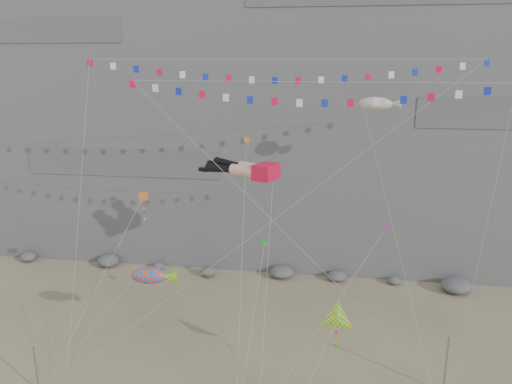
% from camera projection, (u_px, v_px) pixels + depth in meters
% --- Properties ---
extents(ground, '(120.00, 120.00, 0.00)m').
position_uv_depth(ground, '(259.00, 369.00, 38.34)').
color(ground, tan).
rests_on(ground, ground).
extents(cliff, '(80.00, 28.00, 50.00)m').
position_uv_depth(cliff, '(296.00, 43.00, 62.51)').
color(cliff, slate).
rests_on(cliff, ground).
extents(talus_boulders, '(60.00, 3.00, 1.20)m').
position_uv_depth(talus_boulders, '(281.00, 272.00, 54.43)').
color(talus_boulders, slate).
rests_on(talus_boulders, ground).
extents(anchor_pole_left, '(0.12, 0.12, 3.62)m').
position_uv_depth(anchor_pole_left, '(36.00, 369.00, 35.35)').
color(anchor_pole_left, gray).
rests_on(anchor_pole_left, ground).
extents(anchor_pole_right, '(0.12, 0.12, 4.34)m').
position_uv_depth(anchor_pole_right, '(446.00, 365.00, 35.19)').
color(anchor_pole_right, gray).
rests_on(anchor_pole_right, ground).
extents(legs_kite, '(7.69, 17.86, 20.24)m').
position_uv_depth(legs_kite, '(246.00, 169.00, 42.22)').
color(legs_kite, red).
rests_on(legs_kite, ground).
extents(flag_banner_upper, '(31.83, 13.46, 29.80)m').
position_uv_depth(flag_banner_upper, '(286.00, 60.00, 40.20)').
color(flag_banner_upper, red).
rests_on(flag_banner_upper, ground).
extents(flag_banner_lower, '(26.68, 4.31, 24.33)m').
position_uv_depth(flag_banner_lower, '(313.00, 82.00, 34.77)').
color(flag_banner_lower, red).
rests_on(flag_banner_lower, ground).
extents(harlequin_kite, '(5.72, 9.41, 15.75)m').
position_uv_depth(harlequin_kite, '(143.00, 198.00, 40.27)').
color(harlequin_kite, red).
rests_on(harlequin_kite, ground).
extents(fish_windsock, '(8.63, 5.04, 10.34)m').
position_uv_depth(fish_windsock, '(149.00, 276.00, 38.43)').
color(fish_windsock, '#F33D0C').
rests_on(fish_windsock, ground).
extents(delta_kite, '(4.63, 6.01, 8.85)m').
position_uv_depth(delta_kite, '(337.00, 320.00, 33.52)').
color(delta_kite, yellow).
rests_on(delta_kite, ground).
extents(blimp_windsock, '(6.29, 15.23, 24.23)m').
position_uv_depth(blimp_windsock, '(376.00, 104.00, 43.17)').
color(blimp_windsock, beige).
rests_on(blimp_windsock, ground).
extents(small_kite_a, '(2.01, 13.94, 21.36)m').
position_uv_depth(small_kite_a, '(246.00, 146.00, 41.02)').
color(small_kite_a, orange).
rests_on(small_kite_a, ground).
extents(small_kite_b, '(8.98, 10.45, 16.43)m').
position_uv_depth(small_kite_b, '(385.00, 230.00, 39.16)').
color(small_kite_b, purple).
rests_on(small_kite_b, ground).
extents(small_kite_c, '(1.07, 10.68, 13.77)m').
position_uv_depth(small_kite_c, '(264.00, 246.00, 38.32)').
color(small_kite_c, '#179A25').
rests_on(small_kite_c, ground).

